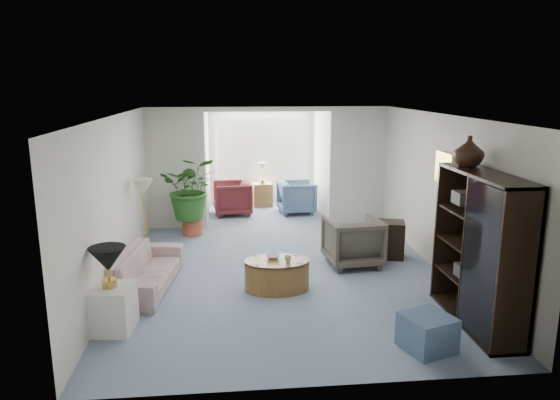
{
  "coord_description": "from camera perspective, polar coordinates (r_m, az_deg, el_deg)",
  "views": [
    {
      "loc": [
        -0.82,
        -7.52,
        2.95
      ],
      "look_at": [
        0.0,
        0.6,
        1.1
      ],
      "focal_mm": 32.9,
      "sensor_mm": 36.0,
      "label": 1
    }
  ],
  "objects": [
    {
      "name": "sunroom_floor",
      "position": [
        12.02,
        -1.67,
        -1.44
      ],
      "size": [
        2.6,
        2.6,
        0.0
      ],
      "primitive_type": "plane",
      "color": "#7D8BA5",
      "rests_on": "ground"
    },
    {
      "name": "plant_pot",
      "position": [
        10.43,
        -9.7,
        -2.93
      ],
      "size": [
        0.4,
        0.4,
        0.32
      ],
      "primitive_type": "cylinder",
      "color": "#A74B30",
      "rests_on": "ground"
    },
    {
      "name": "window_pane",
      "position": [
        12.82,
        -2.06,
        5.83
      ],
      "size": [
        2.2,
        0.02,
        1.5
      ],
      "primitive_type": "cube",
      "color": "white"
    },
    {
      "name": "window_blinds",
      "position": [
        12.79,
        -2.06,
        5.81
      ],
      "size": [
        2.2,
        0.02,
        1.5
      ],
      "primitive_type": "cube",
      "color": "white"
    },
    {
      "name": "floor_lamp",
      "position": [
        8.94,
        -15.02,
        1.37
      ],
      "size": [
        0.36,
        0.36,
        0.28
      ],
      "primitive_type": "cone",
      "color": "beige",
      "rests_on": "ground"
    },
    {
      "name": "ottoman",
      "position": [
        6.22,
        16.05,
        -13.98
      ],
      "size": [
        0.65,
        0.65,
        0.41
      ],
      "primitive_type": "cube",
      "rotation": [
        0.0,
        0.0,
        0.33
      ],
      "color": "slate",
      "rests_on": "ground"
    },
    {
      "name": "house_plant",
      "position": [
        10.24,
        -9.87,
        1.31
      ],
      "size": [
        1.13,
        0.98,
        1.26
      ],
      "primitive_type": "imported",
      "color": "#296121",
      "rests_on": "plant_pot"
    },
    {
      "name": "floor",
      "position": [
        8.12,
        0.43,
        -8.53
      ],
      "size": [
        6.0,
        6.0,
        0.0
      ],
      "primitive_type": "plane",
      "color": "#7D8BA5",
      "rests_on": "ground"
    },
    {
      "name": "back_pier_right",
      "position": [
        11.0,
        8.64,
        3.74
      ],
      "size": [
        1.2,
        0.12,
        2.5
      ],
      "primitive_type": "cube",
      "color": "white",
      "rests_on": "ground"
    },
    {
      "name": "sunroom_table",
      "position": [
        12.62,
        -1.95,
        0.59
      ],
      "size": [
        0.5,
        0.4,
        0.57
      ],
      "primitive_type": "cube",
      "rotation": [
        0.0,
        0.0,
        0.08
      ],
      "color": "olive",
      "rests_on": "ground"
    },
    {
      "name": "wingback_chair",
      "position": [
        8.61,
        8.09,
        -4.56
      ],
      "size": [
        0.94,
        0.96,
        0.81
      ],
      "primitive_type": "imported",
      "rotation": [
        0.0,
        0.0,
        3.24
      ],
      "color": "#62584E",
      "rests_on": "ground"
    },
    {
      "name": "cabinet_urn",
      "position": [
        6.98,
        20.27,
        5.11
      ],
      "size": [
        0.38,
        0.38,
        0.39
      ],
      "primitive_type": "imported",
      "color": "black",
      "rests_on": "entertainment_cabinet"
    },
    {
      "name": "end_table",
      "position": [
        6.7,
        -18.23,
        -11.39
      ],
      "size": [
        0.57,
        0.57,
        0.57
      ],
      "primitive_type": "cube",
      "rotation": [
        0.0,
        0.0,
        -0.12
      ],
      "color": "white",
      "rests_on": "ground"
    },
    {
      "name": "back_pier_left",
      "position": [
        10.71,
        -11.5,
        3.39
      ],
      "size": [
        1.2,
        0.12,
        2.5
      ],
      "primitive_type": "cube",
      "color": "white",
      "rests_on": "ground"
    },
    {
      "name": "entertainment_cabinet",
      "position": [
        6.79,
        21.34,
        -5.2
      ],
      "size": [
        0.46,
        1.73,
        1.92
      ],
      "primitive_type": "cube",
      "color": "black",
      "rests_on": "ground"
    },
    {
      "name": "table_lamp",
      "position": [
        6.47,
        -18.62,
        -6.26
      ],
      "size": [
        0.44,
        0.44,
        0.3
      ],
      "primitive_type": "cone",
      "color": "black",
      "rests_on": "end_table"
    },
    {
      "name": "coffee_bowl",
      "position": [
        7.57,
        -0.79,
        -6.3
      ],
      "size": [
        0.22,
        0.22,
        0.05
      ],
      "primitive_type": "imported",
      "rotation": [
        0.0,
        0.0,
        -0.07
      ],
      "color": "beige",
      "rests_on": "coffee_table"
    },
    {
      "name": "sunroom_chair_blue",
      "position": [
        11.95,
        1.88,
        0.33
      ],
      "size": [
        0.89,
        0.87,
        0.75
      ],
      "primitive_type": "imported",
      "rotation": [
        0.0,
        0.0,
        1.65
      ],
      "color": "slate",
      "rests_on": "ground"
    },
    {
      "name": "back_header",
      "position": [
        10.56,
        -1.33,
        10.06
      ],
      "size": [
        2.6,
        0.12,
        0.1
      ],
      "primitive_type": "cube",
      "color": "white",
      "rests_on": "back_pier_left"
    },
    {
      "name": "framed_picture",
      "position": [
        8.21,
        17.89,
        3.39
      ],
      "size": [
        0.04,
        0.5,
        0.4
      ],
      "primitive_type": "cube",
      "color": "#BDB197"
    },
    {
      "name": "shelf_clutter",
      "position": [
        6.81,
        20.69,
        -3.94
      ],
      "size": [
        0.3,
        0.81,
        1.06
      ],
      "color": "#484544",
      "rests_on": "entertainment_cabinet"
    },
    {
      "name": "side_table_dark",
      "position": [
        9.1,
        11.92,
        -4.31
      ],
      "size": [
        0.62,
        0.55,
        0.64
      ],
      "primitive_type": "cube",
      "rotation": [
        0.0,
        0.0,
        -0.25
      ],
      "color": "black",
      "rests_on": "ground"
    },
    {
      "name": "coffee_table",
      "position": [
        7.57,
        -0.34,
        -8.33
      ],
      "size": [
        1.01,
        1.01,
        0.45
      ],
      "primitive_type": "cylinder",
      "rotation": [
        0.0,
        0.0,
        -0.07
      ],
      "color": "olive",
      "rests_on": "ground"
    },
    {
      "name": "sofa",
      "position": [
        7.89,
        -14.74,
        -7.46
      ],
      "size": [
        0.97,
        1.99,
        0.56
      ],
      "primitive_type": "imported",
      "rotation": [
        0.0,
        0.0,
        1.45
      ],
      "color": "beige",
      "rests_on": "ground"
    },
    {
      "name": "coffee_cup",
      "position": [
        7.4,
        0.89,
        -6.6
      ],
      "size": [
        0.11,
        0.11,
        0.09
      ],
      "primitive_type": "imported",
      "rotation": [
        0.0,
        0.0,
        -0.07
      ],
      "color": "#BBB9A4",
      "rests_on": "coffee_table"
    },
    {
      "name": "sunroom_chair_maroon",
      "position": [
        11.84,
        -5.33,
        0.21
      ],
      "size": [
        0.91,
        0.89,
        0.77
      ],
      "primitive_type": "imported",
      "rotation": [
        0.0,
        0.0,
        -1.49
      ],
      "color": "maroon",
      "rests_on": "ground"
    }
  ]
}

